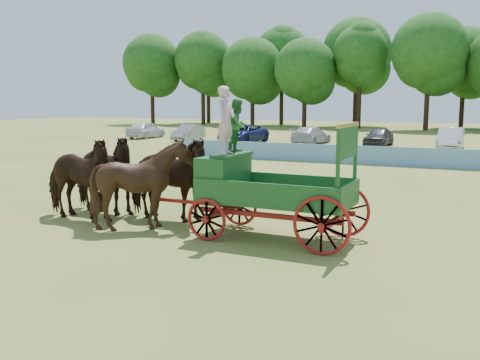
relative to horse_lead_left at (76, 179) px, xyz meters
The scene contains 9 objects.
ground 6.83m from the horse_lead_left, ahead, with size 160.00×160.00×0.00m, color #988C45.
horse_lead_left is the anchor object (origin of this frame).
horse_lead_right 1.10m from the horse_lead_left, 90.00° to the left, with size 1.35×2.95×2.49m, color black.
horse_wheel_left 2.40m from the horse_lead_left, ahead, with size 2.02×2.27×2.50m, color black.
horse_wheel_right 2.64m from the horse_lead_left, 24.62° to the left, with size 1.35×2.95×2.49m, color black.
farm_dray 5.41m from the horse_lead_left, ahead, with size 6.00×2.00×3.88m.
sponsor_banner 18.73m from the horse_lead_left, 72.23° to the left, with size 26.00×0.08×1.05m, color #1D5EA0.
parked_cars 29.91m from the horse_lead_left, 88.26° to the left, with size 39.08×7.08×1.63m.
treeline 60.72m from the horse_lead_left, 86.22° to the left, with size 95.68×20.86×15.51m.
Camera 1 is at (4.36, -11.71, 3.51)m, focal length 40.00 mm.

